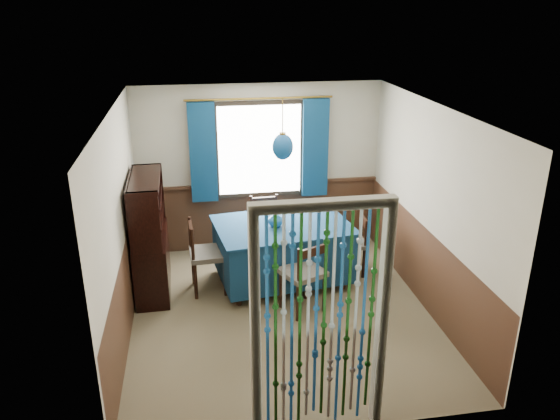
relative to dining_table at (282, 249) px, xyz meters
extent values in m
plane|color=brown|center=(-0.15, -0.81, -0.48)|extent=(4.00, 4.00, 0.00)
plane|color=silver|center=(-0.15, -0.81, 2.02)|extent=(4.00, 4.00, 0.00)
plane|color=#BCB29A|center=(-0.15, 1.19, 0.77)|extent=(3.60, 0.00, 3.60)
plane|color=#BCB29A|center=(-0.15, -2.81, 0.77)|extent=(3.60, 0.00, 3.60)
plane|color=#BCB29A|center=(-1.95, -0.81, 0.77)|extent=(0.00, 4.00, 4.00)
plane|color=#BCB29A|center=(1.65, -0.81, 0.77)|extent=(0.00, 4.00, 4.00)
plane|color=#412718|center=(-0.15, 1.18, 0.02)|extent=(3.60, 0.00, 3.60)
plane|color=#412718|center=(-0.15, -2.79, 0.02)|extent=(3.60, 0.00, 3.60)
plane|color=#412718|center=(-1.93, -0.81, 0.02)|extent=(0.00, 4.00, 4.00)
plane|color=#412718|center=(1.64, -0.81, 0.02)|extent=(0.00, 4.00, 4.00)
cube|color=black|center=(-0.15, 1.14, 1.07)|extent=(1.32, 0.12, 1.42)
cube|color=navy|center=(0.00, 0.00, -0.02)|extent=(1.81, 1.35, 0.69)
cube|color=navy|center=(0.00, 0.00, 0.34)|extent=(1.88, 1.42, 0.03)
cylinder|color=black|center=(-0.64, -0.53, -0.41)|extent=(0.07, 0.07, 0.14)
cylinder|color=black|center=(0.76, -0.34, -0.41)|extent=(0.07, 0.07, 0.14)
cylinder|color=black|center=(-0.76, 0.34, -0.41)|extent=(0.07, 0.07, 0.14)
cylinder|color=black|center=(0.64, 0.53, -0.41)|extent=(0.07, 0.07, 0.14)
cylinder|color=black|center=(0.02, -1.01, -0.24)|extent=(0.05, 0.05, 0.48)
cylinder|color=black|center=(0.37, -0.85, -0.24)|extent=(0.05, 0.05, 0.48)
cylinder|color=black|center=(-0.13, -0.67, -0.24)|extent=(0.05, 0.05, 0.48)
cylinder|color=black|center=(0.22, -0.51, -0.24)|extent=(0.05, 0.05, 0.48)
cube|color=#5B5549|center=(0.12, -0.76, 0.03)|extent=(0.61, 0.60, 0.06)
cube|color=black|center=(0.20, -0.94, 0.39)|extent=(0.39, 0.20, 0.11)
cylinder|color=black|center=(0.02, -1.02, 0.24)|extent=(0.04, 0.04, 0.47)
cylinder|color=black|center=(0.38, -0.86, 0.24)|extent=(0.04, 0.04, 0.47)
cylinder|color=black|center=(0.07, 0.90, -0.25)|extent=(0.05, 0.05, 0.47)
cylinder|color=black|center=(-0.31, 0.89, -0.25)|extent=(0.05, 0.05, 0.47)
cylinder|color=black|center=(0.07, 0.54, -0.25)|extent=(0.05, 0.05, 0.47)
cylinder|color=black|center=(-0.30, 0.54, -0.25)|extent=(0.05, 0.05, 0.47)
cube|color=#5B5549|center=(-0.12, 0.72, 0.02)|extent=(0.47, 0.45, 0.06)
cube|color=black|center=(-0.12, 0.91, 0.37)|extent=(0.40, 0.05, 0.10)
cylinder|color=black|center=(0.07, 0.91, 0.22)|extent=(0.04, 0.04, 0.46)
cylinder|color=black|center=(-0.31, 0.90, 0.22)|extent=(0.04, 0.04, 0.46)
cylinder|color=black|center=(-1.19, 0.11, -0.23)|extent=(0.05, 0.05, 0.49)
cylinder|color=black|center=(-1.17, -0.29, -0.23)|extent=(0.05, 0.05, 0.49)
cylinder|color=black|center=(-0.81, 0.13, -0.23)|extent=(0.05, 0.05, 0.49)
cylinder|color=black|center=(-0.79, -0.27, -0.23)|extent=(0.05, 0.05, 0.49)
cube|color=#5B5549|center=(-0.99, -0.08, 0.05)|extent=(0.49, 0.51, 0.07)
cube|color=black|center=(-1.19, -0.09, 0.41)|extent=(0.06, 0.42, 0.11)
cylinder|color=black|center=(-1.20, 0.11, 0.25)|extent=(0.04, 0.04, 0.48)
cylinder|color=black|center=(-1.18, -0.29, 0.25)|extent=(0.04, 0.04, 0.48)
cylinder|color=black|center=(1.12, -0.09, -0.27)|extent=(0.04, 0.04, 0.43)
cylinder|color=black|center=(1.14, 0.25, -0.27)|extent=(0.04, 0.04, 0.43)
cylinder|color=black|center=(0.80, -0.06, -0.27)|extent=(0.04, 0.04, 0.43)
cylinder|color=black|center=(0.82, 0.28, -0.27)|extent=(0.04, 0.04, 0.43)
cube|color=#5B5549|center=(0.97, 0.10, -0.02)|extent=(0.43, 0.45, 0.06)
cube|color=black|center=(1.14, 0.08, 0.29)|extent=(0.07, 0.36, 0.10)
cylinder|color=black|center=(1.13, -0.09, 0.16)|extent=(0.04, 0.04, 0.42)
cylinder|color=black|center=(1.15, 0.25, 0.16)|extent=(0.04, 0.04, 0.42)
cube|color=black|center=(-1.71, 0.06, -0.09)|extent=(0.43, 1.20, 0.78)
cube|color=black|center=(-1.71, -0.50, 0.69)|extent=(0.36, 0.06, 0.78)
cube|color=black|center=(-1.71, 0.63, 0.69)|extent=(0.36, 0.06, 0.78)
cube|color=black|center=(-1.71, 0.06, 1.06)|extent=(0.38, 1.20, 0.04)
cube|color=black|center=(-1.90, 0.06, 0.69)|extent=(0.05, 1.17, 0.78)
cube|color=black|center=(-1.68, 0.06, 0.57)|extent=(0.33, 1.12, 0.02)
cube|color=black|center=(-1.68, 0.06, 0.83)|extent=(0.33, 1.12, 0.02)
cylinder|color=olive|center=(0.00, 0.00, 1.71)|extent=(0.01, 0.01, 0.62)
ellipsoid|color=navy|center=(0.00, 0.00, 1.40)|extent=(0.27, 0.27, 0.33)
cylinder|color=olive|center=(0.00, 0.00, 1.56)|extent=(0.08, 0.08, 0.03)
imported|color=navy|center=(-0.10, -0.06, 0.45)|extent=(0.21, 0.21, 0.19)
imported|color=beige|center=(-1.66, -0.12, 0.61)|extent=(0.24, 0.24, 0.06)
imported|color=beige|center=(-1.66, 0.37, 0.38)|extent=(0.19, 0.19, 0.17)
camera|label=1|loc=(-1.10, -6.51, 3.12)|focal=35.00mm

